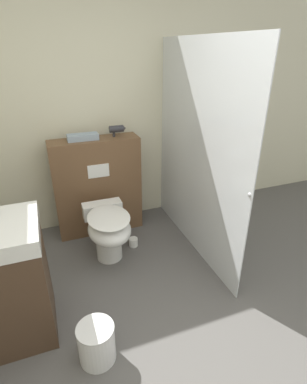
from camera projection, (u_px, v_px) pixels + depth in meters
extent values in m
plane|color=#565451|center=(183.00, 381.00, 1.91)|extent=(12.00, 12.00, 0.00)
cube|color=beige|center=(99.00, 116.00, 3.24)|extent=(8.00, 0.06, 2.50)
cube|color=brown|center=(98.00, 186.00, 3.30)|extent=(0.93, 0.27, 1.07)
cube|color=white|center=(99.00, 171.00, 3.08)|extent=(0.22, 0.01, 0.14)
cube|color=silver|center=(196.00, 154.00, 2.83)|extent=(0.01, 1.71, 2.02)
sphere|color=#B2B2B7|center=(250.00, 195.00, 2.15)|extent=(0.04, 0.04, 0.04)
cylinder|color=white|center=(109.00, 242.00, 2.97)|extent=(0.25, 0.25, 0.36)
ellipsoid|color=white|center=(109.00, 229.00, 2.80)|extent=(0.40, 0.51, 0.24)
ellipsoid|color=white|center=(109.00, 217.00, 2.75)|extent=(0.39, 0.50, 0.02)
cube|color=white|center=(102.00, 209.00, 3.04)|extent=(0.39, 0.14, 0.15)
cube|color=#473323|center=(3.00, 290.00, 2.08)|extent=(0.61, 0.54, 0.80)
cylinder|color=#2D2D33|center=(116.00, 129.00, 3.12)|extent=(0.15, 0.07, 0.07)
cone|color=#2D2D33|center=(125.00, 128.00, 3.15)|extent=(0.03, 0.06, 0.06)
cylinder|color=#2D2D33|center=(114.00, 133.00, 3.13)|extent=(0.03, 0.03, 0.07)
cube|color=#8C9EAD|center=(83.00, 137.00, 3.02)|extent=(0.31, 0.13, 0.06)
cylinder|color=white|center=(133.00, 242.00, 3.20)|extent=(0.10, 0.10, 0.09)
cylinder|color=silver|center=(97.00, 344.00, 2.00)|extent=(0.25, 0.25, 0.27)
cylinder|color=silver|center=(95.00, 329.00, 1.94)|extent=(0.25, 0.25, 0.01)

